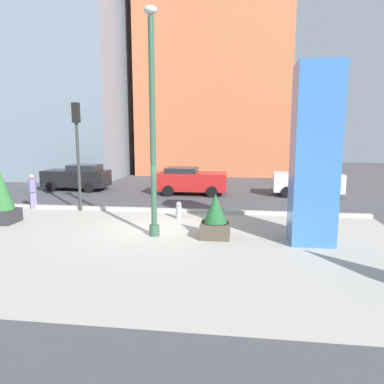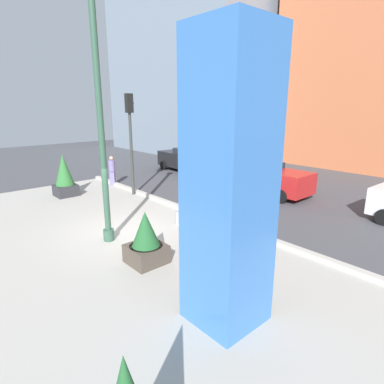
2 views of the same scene
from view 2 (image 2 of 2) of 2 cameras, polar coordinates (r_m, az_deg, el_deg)
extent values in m
plane|color=#47474C|center=(14.13, 2.61, -3.08)|extent=(60.00, 60.00, 0.00)
cube|color=#ADA89E|center=(11.10, -20.56, -9.36)|extent=(18.00, 10.00, 0.02)
cube|color=#B7B2A8|center=(13.54, -0.07, -3.53)|extent=(18.00, 0.24, 0.16)
cylinder|color=#335642|center=(11.22, -14.73, -7.47)|extent=(0.36, 0.36, 0.40)
cylinder|color=#335642|center=(10.42, -16.04, 10.64)|extent=(0.20, 0.20, 7.41)
cube|color=#3870BC|center=(6.18, 6.67, 0.91)|extent=(1.40, 1.40, 5.84)
cube|color=#4C4238|center=(9.49, -8.21, -10.96)|extent=(1.02, 1.02, 0.55)
cylinder|color=#382819|center=(9.38, -8.27, -9.57)|extent=(0.97, 0.97, 0.04)
cone|color=#235B2D|center=(9.17, -8.39, -6.55)|extent=(0.81, 0.81, 1.02)
cube|color=#2D2D33|center=(17.35, -21.74, 0.29)|extent=(1.03, 1.03, 0.57)
cylinder|color=#382819|center=(17.28, -21.83, 1.15)|extent=(0.98, 0.98, 0.04)
cone|color=#2D6B33|center=(17.12, -22.09, 3.75)|extent=(0.93, 0.93, 1.56)
cylinder|color=#99999E|center=(12.22, -2.45, -4.68)|extent=(0.26, 0.26, 0.55)
sphere|color=#99999E|center=(12.11, -2.47, -3.10)|extent=(0.24, 0.24, 0.24)
cylinder|color=#99999E|center=(12.09, -1.94, -4.76)|extent=(0.12, 0.10, 0.10)
cylinder|color=#333833|center=(16.27, -10.81, 6.56)|extent=(0.14, 0.14, 4.11)
cube|color=black|center=(16.10, -11.27, 15.41)|extent=(0.28, 0.32, 0.90)
sphere|color=red|center=(16.18, -10.73, 15.44)|extent=(0.18, 0.18, 0.18)
cube|color=red|center=(16.77, 13.90, 2.24)|extent=(4.11, 1.83, 1.04)
cube|color=#1E2328|center=(16.99, 12.33, 4.82)|extent=(1.85, 1.61, 0.30)
cylinder|color=black|center=(16.99, 19.08, 0.36)|extent=(0.64, 0.22, 0.64)
cylinder|color=black|center=(15.47, 15.73, -0.78)|extent=(0.64, 0.22, 0.64)
cylinder|color=black|center=(18.32, 12.17, 1.90)|extent=(0.64, 0.22, 0.64)
cylinder|color=black|center=(16.92, 8.49, 0.98)|extent=(0.64, 0.22, 0.64)
cube|color=black|center=(22.34, -1.41, 5.80)|extent=(4.16, 1.92, 1.01)
cube|color=#1E2328|center=(21.76, -0.41, 7.39)|extent=(1.90, 1.62, 0.38)
cylinder|color=black|center=(22.91, -5.11, 4.83)|extent=(0.65, 0.24, 0.64)
cylinder|color=black|center=(23.94, -1.61, 5.33)|extent=(0.65, 0.24, 0.64)
cylinder|color=black|center=(20.90, -1.16, 3.87)|extent=(0.65, 0.24, 0.64)
cylinder|color=black|center=(22.02, 2.46, 4.44)|extent=(0.65, 0.24, 0.64)
cylinder|color=black|center=(14.20, 31.28, -3.91)|extent=(0.65, 0.25, 0.64)
cube|color=slate|center=(18.79, -14.11, 2.43)|extent=(0.34, 0.34, 0.84)
cylinder|color=slate|center=(18.65, -14.25, 4.62)|extent=(0.51, 0.51, 0.63)
sphere|color=tan|center=(18.58, -14.34, 5.91)|extent=(0.23, 0.23, 0.23)
cube|color=gray|center=(34.77, 2.25, 29.93)|extent=(16.62, 12.01, 26.53)
camera|label=1|loc=(10.01, -90.63, -4.91)|focal=33.66mm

